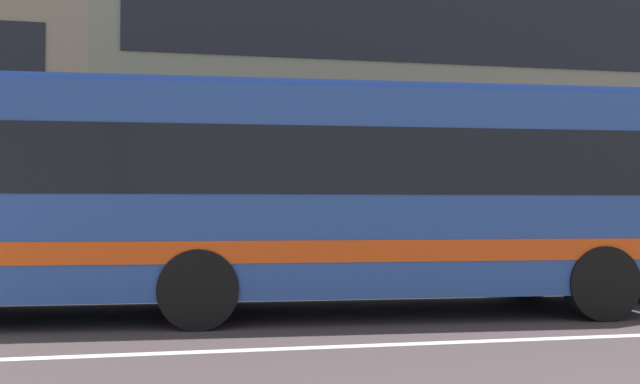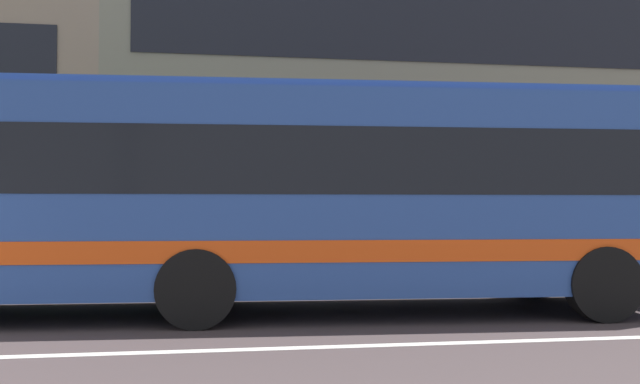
% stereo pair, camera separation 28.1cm
% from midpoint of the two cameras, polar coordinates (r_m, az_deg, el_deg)
% --- Properties ---
extents(apartment_block_right, '(19.88, 9.38, 11.59)m').
position_cam_midpoint_polar(apartment_block_right, '(22.93, 7.48, 9.25)').
color(apartment_block_right, gray).
rests_on(apartment_block_right, ground_plane).
extents(transit_bus, '(11.38, 3.03, 3.18)m').
position_cam_midpoint_polar(transit_bus, '(9.17, -6.87, 0.10)').
color(transit_bus, '#284990').
rests_on(transit_bus, ground_plane).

